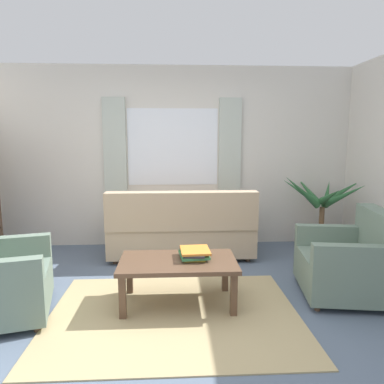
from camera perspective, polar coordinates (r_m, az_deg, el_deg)
name	(u,v)px	position (r m, az deg, el deg)	size (l,w,h in m)	color
ground_plane	(175,315)	(3.37, -2.80, -19.24)	(6.24, 6.24, 0.00)	slate
wall_back	(173,157)	(5.25, -3.04, 5.63)	(5.32, 0.12, 2.60)	silver
window_with_curtains	(173,147)	(5.16, -3.06, 7.24)	(1.98, 0.07, 1.40)	white
area_rug	(175,315)	(3.37, -2.80, -19.15)	(2.23, 1.69, 0.01)	tan
couch	(182,230)	(4.74, -1.64, -6.11)	(1.90, 0.82, 0.92)	tan
armchair_right	(350,262)	(3.92, 24.18, -10.30)	(0.93, 0.95, 0.88)	slate
coffee_table	(178,266)	(3.42, -2.20, -11.82)	(1.10, 0.64, 0.44)	brown
book_stack_on_table	(195,253)	(3.44, 0.47, -9.85)	(0.30, 0.34, 0.09)	gold
potted_plant	(321,220)	(5.32, 20.12, -4.29)	(1.26, 1.14, 1.12)	#9E6B4C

